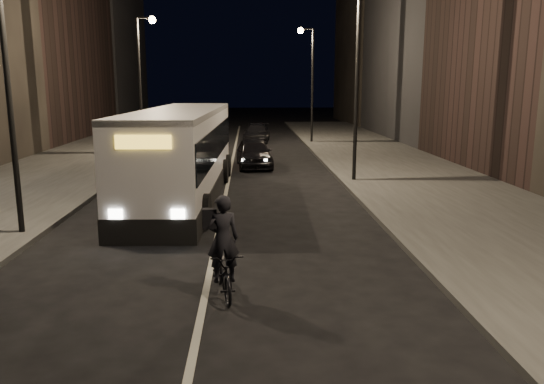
{
  "coord_description": "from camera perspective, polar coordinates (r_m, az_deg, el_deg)",
  "views": [
    {
      "loc": [
        0.93,
        -11.0,
        4.31
      ],
      "look_at": [
        1.55,
        2.78,
        1.5
      ],
      "focal_mm": 35.0,
      "sensor_mm": 36.0,
      "label": 1
    }
  ],
  "objects": [
    {
      "name": "car_mid",
      "position": [
        34.16,
        -10.2,
        5.29
      ],
      "size": [
        1.84,
        4.46,
        1.44
      ],
      "primitive_type": "imported",
      "rotation": [
        0.0,
        0.0,
        3.07
      ],
      "color": "#38393B",
      "rests_on": "ground"
    },
    {
      "name": "streetlight_left_near",
      "position": [
        16.29,
        -26.0,
        14.09
      ],
      "size": [
        1.2,
        0.44,
        8.12
      ],
      "color": "black",
      "rests_on": "sidewalk_left"
    },
    {
      "name": "sidewalk_right",
      "position": [
        26.46,
        14.11,
        1.96
      ],
      "size": [
        7.0,
        70.0,
        0.16
      ],
      "primitive_type": "cube",
      "color": "#383835",
      "rests_on": "ground"
    },
    {
      "name": "streetlight_right_mid",
      "position": [
        23.44,
        8.53,
        13.96
      ],
      "size": [
        1.2,
        0.44,
        8.12
      ],
      "color": "black",
      "rests_on": "sidewalk_right"
    },
    {
      "name": "cyclist_on_bicycle",
      "position": [
        11.01,
        -5.23,
        -7.54
      ],
      "size": [
        1.0,
        1.98,
        2.17
      ],
      "rotation": [
        0.0,
        0.0,
        0.19
      ],
      "color": "black",
      "rests_on": "ground"
    },
    {
      "name": "car_near",
      "position": [
        28.11,
        -1.95,
        4.22
      ],
      "size": [
        2.06,
        4.5,
        1.5
      ],
      "primitive_type": "imported",
      "rotation": [
        0.0,
        0.0,
        0.07
      ],
      "color": "black",
      "rests_on": "ground"
    },
    {
      "name": "city_bus",
      "position": [
        20.56,
        -9.63,
        4.47
      ],
      "size": [
        3.31,
        12.7,
        3.39
      ],
      "rotation": [
        0.0,
        0.0,
        -0.04
      ],
      "color": "white",
      "rests_on": "ground"
    },
    {
      "name": "sidewalk_left",
      "position": [
        27.05,
        -22.93,
        1.6
      ],
      "size": [
        7.0,
        70.0,
        0.16
      ],
      "primitive_type": "cube",
      "color": "#383835",
      "rests_on": "ground"
    },
    {
      "name": "streetlight_right_far",
      "position": [
        39.26,
        3.99,
        13.02
      ],
      "size": [
        1.2,
        0.44,
        8.12
      ],
      "color": "black",
      "rests_on": "sidewalk_right"
    },
    {
      "name": "streetlight_left_far",
      "position": [
        33.6,
        -13.65,
        12.99
      ],
      "size": [
        1.2,
        0.44,
        8.12
      ],
      "color": "black",
      "rests_on": "sidewalk_left"
    },
    {
      "name": "ground",
      "position": [
        11.85,
        -6.99,
        -9.91
      ],
      "size": [
        180.0,
        180.0,
        0.0
      ],
      "primitive_type": "plane",
      "color": "black",
      "rests_on": "ground"
    },
    {
      "name": "car_far",
      "position": [
        40.61,
        -1.62,
        6.35
      ],
      "size": [
        2.24,
        4.73,
        1.33
      ],
      "primitive_type": "imported",
      "rotation": [
        0.0,
        0.0,
        -0.08
      ],
      "color": "black",
      "rests_on": "ground"
    }
  ]
}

